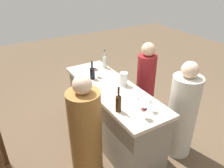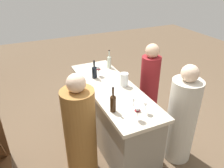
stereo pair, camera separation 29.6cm
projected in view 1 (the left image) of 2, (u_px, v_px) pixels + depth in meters
The scene contains 13 objects.
ground_plane at pixel (112, 138), 3.59m from camera, with size 12.00×12.00×0.00m, color brown.
bar_counter at pixel (112, 114), 3.37m from camera, with size 1.97×0.65×0.94m.
wine_bottle_leftmost_amber_brown at pixel (118, 102), 2.57m from camera, with size 0.07×0.07×0.32m.
wine_bottle_second_left_near_black at pixel (92, 72), 3.33m from camera, with size 0.08×0.08×0.29m.
wine_bottle_center_clear_pale at pixel (105, 61), 3.70m from camera, with size 0.07×0.07×0.31m.
wine_glass_near_left at pixel (150, 103), 2.59m from camera, with size 0.07×0.07×0.15m.
wine_glass_near_center at pixel (138, 99), 2.65m from camera, with size 0.07×0.07×0.16m.
wine_glass_near_right at pixel (96, 70), 3.40m from camera, with size 0.08×0.08×0.16m.
wine_glass_far_left at pixel (144, 109), 2.46m from camera, with size 0.08×0.08×0.16m.
water_pitcher at pixel (124, 79), 3.16m from camera, with size 0.11×0.11×0.19m.
person_left_guest at pixel (145, 86), 3.74m from camera, with size 0.32×0.32×1.43m.
person_center_guest at pixel (182, 114), 3.05m from camera, with size 0.48×0.48×1.43m.
person_right_guest at pixel (86, 134), 2.68m from camera, with size 0.51×0.51×1.45m.
Camera 1 is at (-2.37, 1.42, 2.45)m, focal length 35.48 mm.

